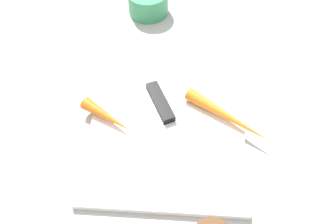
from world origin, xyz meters
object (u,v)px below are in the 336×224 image
at_px(carrot_long, 227,116).
at_px(carrot_short, 107,116).
at_px(knife, 157,97).
at_px(small_bowl, 148,3).
at_px(cutting_board, 168,114).

height_order(carrot_long, carrot_short, same).
bearing_deg(knife, small_bowl, -16.61).
height_order(knife, small_bowl, small_bowl).
xyz_separation_m(cutting_board, carrot_long, (-0.01, -0.10, 0.02)).
height_order(cutting_board, small_bowl, small_bowl).
distance_m(knife, small_bowl, 0.27).
distance_m(carrot_long, carrot_short, 0.20).
height_order(cutting_board, carrot_short, carrot_short).
height_order(cutting_board, knife, knife).
bearing_deg(knife, carrot_long, -133.80).
height_order(knife, carrot_long, carrot_long).
bearing_deg(small_bowl, carrot_short, 173.15).
bearing_deg(small_bowl, cutting_board, -167.88).
height_order(carrot_long, small_bowl, small_bowl).
bearing_deg(cutting_board, small_bowl, 12.12).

